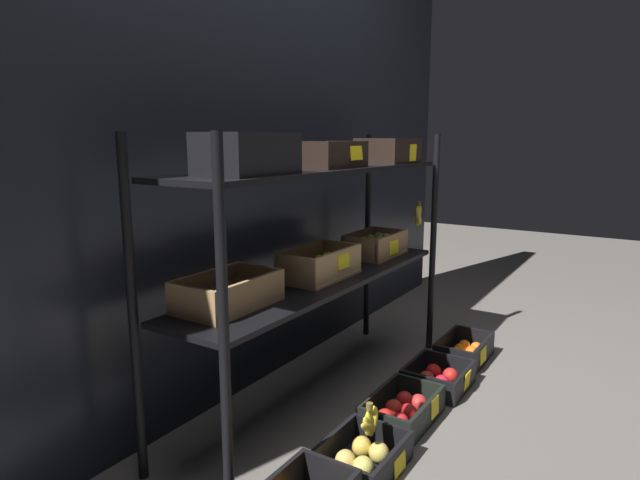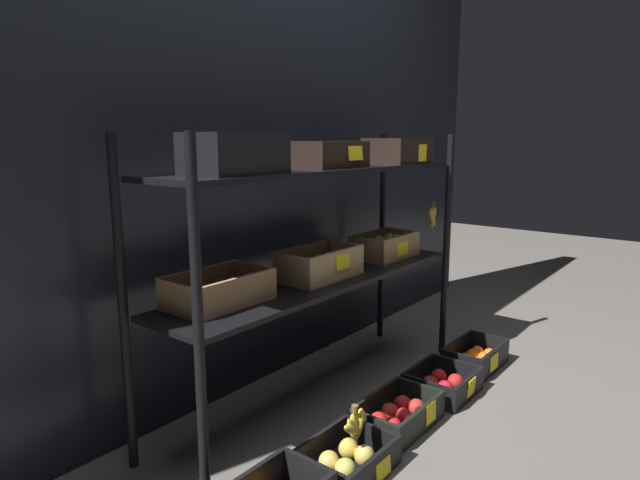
# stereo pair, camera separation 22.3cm
# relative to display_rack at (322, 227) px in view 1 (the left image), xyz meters

# --- Properties ---
(ground_plane) EXTENTS (10.00, 10.00, 0.00)m
(ground_plane) POSITION_rel_display_rack_xyz_m (-0.01, 0.01, -0.76)
(ground_plane) COLOR #605B56
(storefront_wall) EXTENTS (4.00, 0.12, 2.15)m
(storefront_wall) POSITION_rel_display_rack_xyz_m (-0.01, 0.40, 0.31)
(storefront_wall) COLOR black
(storefront_wall) RESTS_ON ground_plane
(display_rack) EXTENTS (1.72, 0.42, 1.14)m
(display_rack) POSITION_rel_display_rack_xyz_m (0.00, 0.00, 0.00)
(display_rack) COLOR black
(display_rack) RESTS_ON ground_plane
(crate_ground_apple_gold) EXTENTS (0.32, 0.25, 0.10)m
(crate_ground_apple_gold) POSITION_rel_display_rack_xyz_m (-0.37, -0.40, -0.72)
(crate_ground_apple_gold) COLOR black
(crate_ground_apple_gold) RESTS_ON ground_plane
(crate_ground_apple_red) EXTENTS (0.37, 0.23, 0.11)m
(crate_ground_apple_red) POSITION_rel_display_rack_xyz_m (-0.00, -0.39, -0.72)
(crate_ground_apple_red) COLOR black
(crate_ground_apple_red) RESTS_ON ground_plane
(crate_ground_right_apple_red) EXTENTS (0.30, 0.27, 0.11)m
(crate_ground_right_apple_red) POSITION_rel_display_rack_xyz_m (0.37, -0.40, -0.72)
(crate_ground_right_apple_red) COLOR black
(crate_ground_right_apple_red) RESTS_ON ground_plane
(crate_ground_tangerine) EXTENTS (0.35, 0.22, 0.12)m
(crate_ground_tangerine) POSITION_rel_display_rack_xyz_m (0.72, -0.40, -0.72)
(crate_ground_tangerine) COLOR black
(crate_ground_tangerine) RESTS_ON ground_plane
(banana_bunch_loose) EXTENTS (0.15, 0.05, 0.13)m
(banana_bunch_loose) POSITION_rel_display_rack_xyz_m (-0.33, -0.41, -0.60)
(banana_bunch_loose) COLOR brown
(banana_bunch_loose) RESTS_ON crate_ground_apple_gold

